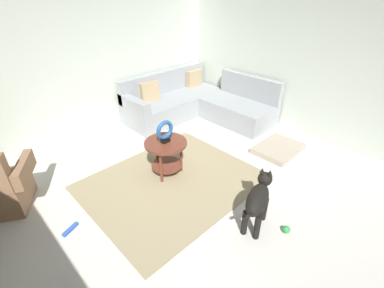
# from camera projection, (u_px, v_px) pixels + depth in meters

# --- Properties ---
(ground_plane) EXTENTS (6.00, 6.00, 0.10)m
(ground_plane) POSITION_uv_depth(u_px,v_px,m) (200.00, 216.00, 3.32)
(ground_plane) COLOR silver
(wall_back) EXTENTS (6.00, 0.12, 2.70)m
(wall_back) POSITION_uv_depth(u_px,v_px,m) (74.00, 61.00, 4.41)
(wall_back) COLOR silver
(wall_back) RESTS_ON ground_plane
(wall_right) EXTENTS (0.12, 6.00, 2.70)m
(wall_right) POSITION_uv_depth(u_px,v_px,m) (326.00, 61.00, 4.37)
(wall_right) COLOR silver
(wall_right) RESTS_ON ground_plane
(area_rug) EXTENTS (2.30, 1.90, 0.01)m
(area_rug) POSITION_uv_depth(u_px,v_px,m) (172.00, 182.00, 3.81)
(area_rug) COLOR tan
(area_rug) RESTS_ON ground_plane
(sectional_couch) EXTENTS (2.20, 2.25, 0.88)m
(sectional_couch) POSITION_uv_depth(u_px,v_px,m) (197.00, 104.00, 5.58)
(sectional_couch) COLOR #9EA3A8
(sectional_couch) RESTS_ON ground_plane
(side_table) EXTENTS (0.60, 0.60, 0.54)m
(side_table) POSITION_uv_depth(u_px,v_px,m) (166.00, 149.00, 3.78)
(side_table) COLOR brown
(side_table) RESTS_ON ground_plane
(torus_sculpture) EXTENTS (0.28, 0.08, 0.33)m
(torus_sculpture) POSITION_uv_depth(u_px,v_px,m) (165.00, 131.00, 3.63)
(torus_sculpture) COLOR black
(torus_sculpture) RESTS_ON side_table
(dog_bed_mat) EXTENTS (0.80, 0.60, 0.09)m
(dog_bed_mat) POSITION_uv_depth(u_px,v_px,m) (278.00, 149.00, 4.51)
(dog_bed_mat) COLOR #B2A38E
(dog_bed_mat) RESTS_ON ground_plane
(dog) EXTENTS (0.82, 0.38, 0.63)m
(dog) POSITION_uv_depth(u_px,v_px,m) (258.00, 199.00, 2.96)
(dog) COLOR black
(dog) RESTS_ON ground_plane
(dog_toy_ball) EXTENTS (0.09, 0.09, 0.09)m
(dog_toy_ball) POSITION_uv_depth(u_px,v_px,m) (286.00, 229.00, 3.01)
(dog_toy_ball) COLOR green
(dog_toy_ball) RESTS_ON ground_plane
(dog_toy_rope) EXTENTS (0.20, 0.12, 0.05)m
(dog_toy_rope) POSITION_uv_depth(u_px,v_px,m) (70.00, 229.00, 3.04)
(dog_toy_rope) COLOR blue
(dog_toy_rope) RESTS_ON ground_plane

